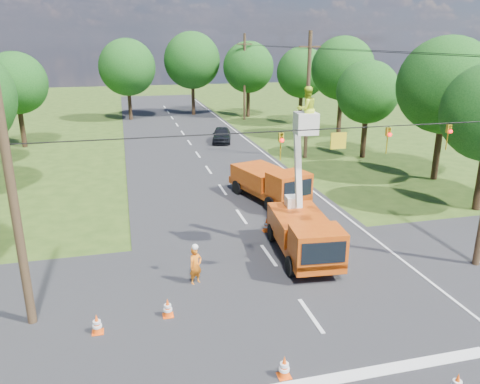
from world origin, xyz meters
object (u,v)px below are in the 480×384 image
object	(u,v)px
traffic_cone_5	(97,324)
tree_right_d	(343,69)
tree_right_c	(368,92)
traffic_cone_3	(293,209)
ground_worker	(196,266)
tree_far_c	(248,67)
traffic_cone_7	(276,171)
tree_right_b	(446,86)
tree_left_f	(16,83)
distant_car	(222,135)
tree_right_e	(302,73)
tree_far_a	(127,67)
second_truck	(270,183)
traffic_cone_8	(273,223)
bucket_truck	(304,223)
traffic_cone_2	(266,225)
traffic_cone_0	(284,367)
pole_right_far	(245,77)
traffic_cone_4	(168,308)
pole_right_mid	(308,95)
tree_far_b	(192,60)
pole_left	(13,200)

from	to	relation	value
traffic_cone_5	tree_right_d	bearing A→B (deg)	51.93
tree_right_c	traffic_cone_3	bearing A→B (deg)	-132.34
ground_worker	traffic_cone_3	xyz separation A→B (m)	(6.49, 6.39, -0.43)
tree_right_d	tree_far_c	xyz separation A→B (m)	(-5.30, 15.00, -0.62)
traffic_cone_7	tree_right_b	distance (m)	12.65
tree_far_c	traffic_cone_7	bearing A→B (deg)	-100.76
tree_left_f	traffic_cone_3	bearing A→B (deg)	-51.51
distant_car	traffic_cone_3	bearing A→B (deg)	-77.09
tree_right_e	tree_far_a	bearing A→B (deg)	156.95
second_truck	tree_right_b	size ratio (longest dim) A/B	0.65
traffic_cone_5	tree_right_d	xyz separation A→B (m)	(22.08, 28.19, 6.32)
distant_car	traffic_cone_8	xyz separation A→B (m)	(-1.90, -21.75, -0.36)
bucket_truck	ground_worker	distance (m)	5.27
traffic_cone_2	tree_left_f	bearing A→B (deg)	122.64
traffic_cone_0	traffic_cone_7	size ratio (longest dim) A/B	1.00
bucket_truck	pole_right_far	bearing A→B (deg)	84.74
traffic_cone_0	traffic_cone_4	bearing A→B (deg)	126.72
pole_right_mid	tree_far_b	xyz separation A→B (m)	(-5.50, 25.00, 1.70)
tree_right_c	tree_far_b	xyz separation A→B (m)	(-10.20, 26.00, 1.50)
traffic_cone_3	tree_far_a	xyz separation A→B (m)	(-7.92, 35.28, 5.83)
traffic_cone_7	bucket_truck	bearing A→B (deg)	-102.99
tree_left_f	tree_far_c	xyz separation A→B (m)	(24.30, 12.00, 0.38)
traffic_cone_7	tree_right_e	distance (m)	22.34
second_truck	traffic_cone_2	size ratio (longest dim) A/B	8.84
second_truck	traffic_cone_2	xyz separation A→B (m)	(-1.63, -4.51, -0.79)
bucket_truck	tree_right_e	xyz separation A→B (m)	(12.32, 32.44, 4.17)
bucket_truck	tree_left_f	size ratio (longest dim) A/B	0.89
pole_right_far	pole_left	distance (m)	43.87
second_truck	tree_far_a	bearing A→B (deg)	86.48
ground_worker	traffic_cone_8	xyz separation A→B (m)	(4.72, 4.57, -0.43)
traffic_cone_2	tree_right_d	world-z (taller)	tree_right_d
traffic_cone_7	tree_left_f	distance (m)	24.71
tree_right_d	tree_far_a	size ratio (longest dim) A/B	1.02
ground_worker	tree_right_c	world-z (taller)	tree_right_c
tree_left_f	tree_far_b	distance (m)	23.30
second_truck	traffic_cone_2	world-z (taller)	second_truck
traffic_cone_5	traffic_cone_7	xyz separation A→B (m)	(11.74, 16.65, 0.00)
tree_far_b	tree_right_c	bearing A→B (deg)	-68.58
tree_right_d	pole_left	bearing A→B (deg)	-131.99
distant_car	traffic_cone_7	bearing A→B (deg)	-70.13
pole_right_far	tree_right_c	size ratio (longest dim) A/B	1.28
traffic_cone_7	pole_right_far	distance (m)	25.32
pole_right_far	tree_right_b	distance (m)	28.78
traffic_cone_0	tree_right_c	distance (m)	28.59
distant_car	traffic_cone_0	distance (m)	32.76
traffic_cone_8	tree_far_a	bearing A→B (deg)	99.41
tree_left_f	traffic_cone_2	bearing A→B (deg)	-57.36
pole_right_far	ground_worker	bearing A→B (deg)	-107.34
traffic_cone_8	tree_far_c	distance (m)	37.49
traffic_cone_2	pole_right_mid	xyz separation A→B (m)	(7.76, 14.25, 4.75)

